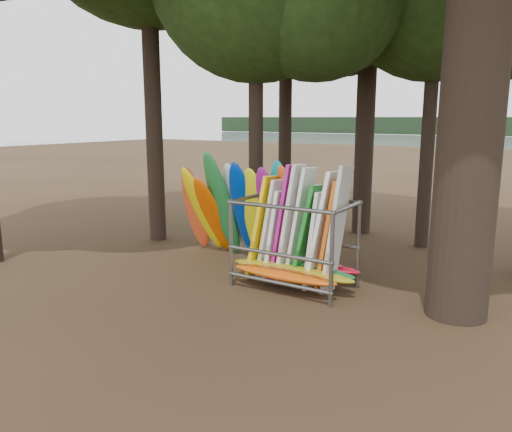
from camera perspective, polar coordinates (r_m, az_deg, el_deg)
The scene contains 3 objects.
ground at distance 11.78m, azimuth -1.58°, elevation -8.19°, with size 120.00×120.00×0.00m, color #47331E.
kayak_row at distance 13.62m, azimuth -1.12°, elevation 0.37°, with size 4.53×1.93×3.18m.
storage_rack at distance 11.65m, azimuth 4.47°, elevation -3.38°, with size 3.17×1.59×2.91m.
Camera 1 is at (6.23, -9.20, 3.91)m, focal length 35.00 mm.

